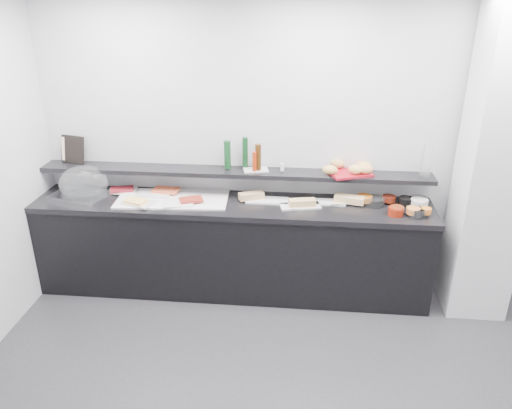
# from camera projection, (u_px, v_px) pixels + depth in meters

# --- Properties ---
(back_wall) EXTENTS (5.00, 0.02, 2.70)m
(back_wall) POSITION_uv_depth(u_px,v_px,m) (311.00, 147.00, 4.54)
(back_wall) COLOR silver
(back_wall) RESTS_ON ground
(column) EXTENTS (0.50, 0.50, 2.70)m
(column) POSITION_uv_depth(u_px,v_px,m) (495.00, 165.00, 4.08)
(column) COLOR silver
(column) RESTS_ON ground
(buffet_cabinet) EXTENTS (3.60, 0.60, 0.85)m
(buffet_cabinet) POSITION_uv_depth(u_px,v_px,m) (232.00, 249.00, 4.70)
(buffet_cabinet) COLOR black
(buffet_cabinet) RESTS_ON ground
(counter_top) EXTENTS (3.62, 0.62, 0.05)m
(counter_top) POSITION_uv_depth(u_px,v_px,m) (231.00, 205.00, 4.52)
(counter_top) COLOR black
(counter_top) RESTS_ON buffet_cabinet
(wall_shelf) EXTENTS (3.60, 0.25, 0.04)m
(wall_shelf) POSITION_uv_depth(u_px,v_px,m) (234.00, 172.00, 4.58)
(wall_shelf) COLOR black
(wall_shelf) RESTS_ON back_wall
(cloche_base) EXTENTS (0.59, 0.47, 0.04)m
(cloche_base) POSITION_uv_depth(u_px,v_px,m) (82.00, 196.00, 4.61)
(cloche_base) COLOR silver
(cloche_base) RESTS_ON counter_top
(cloche_dome) EXTENTS (0.52, 0.43, 0.34)m
(cloche_dome) POSITION_uv_depth(u_px,v_px,m) (84.00, 183.00, 4.61)
(cloche_dome) COLOR white
(cloche_dome) RESTS_ON cloche_base
(linen_runner) EXTENTS (1.03, 0.54, 0.01)m
(linen_runner) POSITION_uv_depth(u_px,v_px,m) (173.00, 199.00, 4.57)
(linen_runner) COLOR silver
(linen_runner) RESTS_ON counter_top
(platter_meat_a) EXTENTS (0.28, 0.21, 0.01)m
(platter_meat_a) POSITION_uv_depth(u_px,v_px,m) (123.00, 191.00, 4.72)
(platter_meat_a) COLOR white
(platter_meat_a) RESTS_ON linen_runner
(food_meat_a) EXTENTS (0.24, 0.19, 0.02)m
(food_meat_a) POSITION_uv_depth(u_px,v_px,m) (122.00, 189.00, 4.70)
(food_meat_a) COLOR maroon
(food_meat_a) RESTS_ON platter_meat_a
(platter_salmon) EXTENTS (0.31, 0.21, 0.01)m
(platter_salmon) POSITION_uv_depth(u_px,v_px,m) (155.00, 194.00, 4.64)
(platter_salmon) COLOR white
(platter_salmon) RESTS_ON linen_runner
(food_salmon) EXTENTS (0.25, 0.18, 0.02)m
(food_salmon) POSITION_uv_depth(u_px,v_px,m) (166.00, 190.00, 4.68)
(food_salmon) COLOR #EC5A30
(food_salmon) RESTS_ON platter_salmon
(platter_cheese) EXTENTS (0.32, 0.27, 0.01)m
(platter_cheese) POSITION_uv_depth(u_px,v_px,m) (139.00, 203.00, 4.45)
(platter_cheese) COLOR silver
(platter_cheese) RESTS_ON linen_runner
(food_cheese) EXTENTS (0.22, 0.18, 0.02)m
(food_cheese) POSITION_uv_depth(u_px,v_px,m) (136.00, 201.00, 4.44)
(food_cheese) COLOR #FDCA62
(food_cheese) RESTS_ON platter_cheese
(platter_meat_b) EXTENTS (0.30, 0.24, 0.01)m
(platter_meat_b) POSITION_uv_depth(u_px,v_px,m) (178.00, 203.00, 4.43)
(platter_meat_b) COLOR white
(platter_meat_b) RESTS_ON linen_runner
(food_meat_b) EXTENTS (0.23, 0.19, 0.02)m
(food_meat_b) POSITION_uv_depth(u_px,v_px,m) (191.00, 200.00, 4.47)
(food_meat_b) COLOR maroon
(food_meat_b) RESTS_ON platter_meat_b
(sandwich_plate_left) EXTENTS (0.38, 0.17, 0.01)m
(sandwich_plate_left) POSITION_uv_depth(u_px,v_px,m) (267.00, 200.00, 4.54)
(sandwich_plate_left) COLOR white
(sandwich_plate_left) RESTS_ON counter_top
(sandwich_food_left) EXTENTS (0.24, 0.17, 0.06)m
(sandwich_food_left) POSITION_uv_depth(u_px,v_px,m) (251.00, 196.00, 4.54)
(sandwich_food_left) COLOR tan
(sandwich_food_left) RESTS_ON sandwich_plate_left
(tongs_left) EXTENTS (0.16, 0.02, 0.01)m
(tongs_left) POSITION_uv_depth(u_px,v_px,m) (262.00, 202.00, 4.48)
(tongs_left) COLOR #A9ABB0
(tongs_left) RESTS_ON sandwich_plate_left
(sandwich_plate_mid) EXTENTS (0.38, 0.23, 0.01)m
(sandwich_plate_mid) POSITION_uv_depth(u_px,v_px,m) (300.00, 206.00, 4.42)
(sandwich_plate_mid) COLOR silver
(sandwich_plate_mid) RESTS_ON counter_top
(sandwich_food_mid) EXTENTS (0.24, 0.14, 0.06)m
(sandwich_food_mid) POSITION_uv_depth(u_px,v_px,m) (302.00, 203.00, 4.39)
(sandwich_food_mid) COLOR tan
(sandwich_food_mid) RESTS_ON sandwich_plate_mid
(tongs_mid) EXTENTS (0.14, 0.09, 0.01)m
(tongs_mid) POSITION_uv_depth(u_px,v_px,m) (298.00, 208.00, 4.36)
(tongs_mid) COLOR silver
(tongs_mid) RESTS_ON sandwich_plate_mid
(sandwich_plate_right) EXTENTS (0.33, 0.14, 0.01)m
(sandwich_plate_right) POSITION_uv_depth(u_px,v_px,m) (327.00, 202.00, 4.50)
(sandwich_plate_right) COLOR white
(sandwich_plate_right) RESTS_ON counter_top
(sandwich_food_right) EXTENTS (0.28, 0.16, 0.06)m
(sandwich_food_right) POSITION_uv_depth(u_px,v_px,m) (349.00, 199.00, 4.46)
(sandwich_food_right) COLOR tan
(sandwich_food_right) RESTS_ON sandwich_plate_right
(tongs_right) EXTENTS (0.16, 0.03, 0.01)m
(tongs_right) POSITION_uv_depth(u_px,v_px,m) (339.00, 204.00, 4.42)
(tongs_right) COLOR #A9ABB0
(tongs_right) RESTS_ON sandwich_plate_right
(bowl_glass_fruit) EXTENTS (0.24, 0.24, 0.07)m
(bowl_glass_fruit) POSITION_uv_depth(u_px,v_px,m) (374.00, 201.00, 4.45)
(bowl_glass_fruit) COLOR silver
(bowl_glass_fruit) RESTS_ON counter_top
(fill_glass_fruit) EXTENTS (0.17, 0.17, 0.05)m
(fill_glass_fruit) POSITION_uv_depth(u_px,v_px,m) (364.00, 198.00, 4.48)
(fill_glass_fruit) COLOR orange
(fill_glass_fruit) RESTS_ON bowl_glass_fruit
(bowl_black_jam) EXTENTS (0.13, 0.13, 0.07)m
(bowl_black_jam) POSITION_uv_depth(u_px,v_px,m) (406.00, 201.00, 4.45)
(bowl_black_jam) COLOR black
(bowl_black_jam) RESTS_ON counter_top
(fill_black_jam) EXTENTS (0.12, 0.12, 0.05)m
(fill_black_jam) POSITION_uv_depth(u_px,v_px,m) (389.00, 198.00, 4.47)
(fill_black_jam) COLOR #52170B
(fill_black_jam) RESTS_ON bowl_black_jam
(bowl_glass_cream) EXTENTS (0.20, 0.20, 0.07)m
(bowl_glass_cream) POSITION_uv_depth(u_px,v_px,m) (418.00, 201.00, 4.46)
(bowl_glass_cream) COLOR white
(bowl_glass_cream) RESTS_ON counter_top
(fill_glass_cream) EXTENTS (0.17, 0.17, 0.05)m
(fill_glass_cream) POSITION_uv_depth(u_px,v_px,m) (419.00, 202.00, 4.40)
(fill_glass_cream) COLOR silver
(fill_glass_cream) RESTS_ON bowl_glass_cream
(bowl_red_jam) EXTENTS (0.14, 0.14, 0.07)m
(bowl_red_jam) POSITION_uv_depth(u_px,v_px,m) (396.00, 211.00, 4.25)
(bowl_red_jam) COLOR maroon
(bowl_red_jam) RESTS_ON counter_top
(fill_red_jam) EXTENTS (0.13, 0.13, 0.05)m
(fill_red_jam) POSITION_uv_depth(u_px,v_px,m) (397.00, 209.00, 4.25)
(fill_red_jam) COLOR #62230E
(fill_red_jam) RESTS_ON bowl_red_jam
(bowl_glass_salmon) EXTENTS (0.17, 0.17, 0.07)m
(bowl_glass_salmon) POSITION_uv_depth(u_px,v_px,m) (418.00, 212.00, 4.23)
(bowl_glass_salmon) COLOR silver
(bowl_glass_salmon) RESTS_ON counter_top
(fill_glass_salmon) EXTENTS (0.14, 0.14, 0.05)m
(fill_glass_salmon) POSITION_uv_depth(u_px,v_px,m) (413.00, 211.00, 4.23)
(fill_glass_salmon) COLOR #CD7532
(fill_glass_salmon) RESTS_ON bowl_glass_salmon
(bowl_black_fruit) EXTENTS (0.12, 0.12, 0.07)m
(bowl_black_fruit) POSITION_uv_depth(u_px,v_px,m) (417.00, 213.00, 4.22)
(bowl_black_fruit) COLOR black
(bowl_black_fruit) RESTS_ON counter_top
(fill_black_fruit) EXTENTS (0.11, 0.11, 0.05)m
(fill_black_fruit) POSITION_uv_depth(u_px,v_px,m) (426.00, 211.00, 4.23)
(fill_black_fruit) COLOR orange
(fill_black_fruit) RESTS_ON bowl_black_fruit
(framed_print) EXTENTS (0.26, 0.14, 0.26)m
(framed_print) POSITION_uv_depth(u_px,v_px,m) (73.00, 149.00, 4.72)
(framed_print) COLOR black
(framed_print) RESTS_ON wall_shelf
(print_art) EXTENTS (0.17, 0.05, 0.22)m
(print_art) POSITION_uv_depth(u_px,v_px,m) (70.00, 149.00, 4.74)
(print_art) COLOR beige
(print_art) RESTS_ON framed_print
(condiment_tray) EXTENTS (0.25, 0.18, 0.01)m
(condiment_tray) POSITION_uv_depth(u_px,v_px,m) (256.00, 170.00, 4.56)
(condiment_tray) COLOR silver
(condiment_tray) RESTS_ON wall_shelf
(bottle_green_a) EXTENTS (0.07, 0.07, 0.26)m
(bottle_green_a) POSITION_uv_depth(u_px,v_px,m) (227.00, 155.00, 4.53)
(bottle_green_a) COLOR #103E1B
(bottle_green_a) RESTS_ON condiment_tray
(bottle_brown) EXTENTS (0.07, 0.07, 0.24)m
(bottle_brown) POSITION_uv_depth(u_px,v_px,m) (258.00, 157.00, 4.49)
(bottle_brown) COLOR #3C230B
(bottle_brown) RESTS_ON condiment_tray
(bottle_green_b) EXTENTS (0.06, 0.06, 0.28)m
(bottle_green_b) POSITION_uv_depth(u_px,v_px,m) (245.00, 152.00, 4.56)
(bottle_green_b) COLOR #0F3819
(bottle_green_b) RESTS_ON condiment_tray
(bottle_hot) EXTENTS (0.04, 0.04, 0.18)m
(bottle_hot) POSITION_uv_depth(u_px,v_px,m) (254.00, 161.00, 4.48)
(bottle_hot) COLOR #A3290B
(bottle_hot) RESTS_ON condiment_tray
(shaker_salt) EXTENTS (0.04, 0.04, 0.07)m
(shaker_salt) POSITION_uv_depth(u_px,v_px,m) (255.00, 165.00, 4.55)
(shaker_salt) COLOR white
(shaker_salt) RESTS_ON condiment_tray
(shaker_pepper) EXTENTS (0.04, 0.04, 0.07)m
(shaker_pepper) POSITION_uv_depth(u_px,v_px,m) (282.00, 167.00, 4.50)
(shaker_pepper) COLOR silver
(shaker_pepper) RESTS_ON condiment_tray
(bread_tray) EXTENTS (0.43, 0.37, 0.02)m
(bread_tray) POSITION_uv_depth(u_px,v_px,m) (350.00, 173.00, 4.46)
(bread_tray) COLOR maroon
(bread_tray) RESTS_ON wall_shelf
(bread_roll_nw) EXTENTS (0.16, 0.13, 0.08)m
(bread_roll_nw) POSITION_uv_depth(u_px,v_px,m) (338.00, 164.00, 4.55)
(bread_roll_nw) COLOR #BC8848
(bread_roll_nw) RESTS_ON bread_tray
(bread_roll_n) EXTENTS (0.14, 0.09, 0.08)m
(bread_roll_n) POSITION_uv_depth(u_px,v_px,m) (365.00, 166.00, 4.48)
(bread_roll_n) COLOR gold
(bread_roll_n) RESTS_ON bread_tray
(bread_roll_ne) EXTENTS (0.14, 0.09, 0.08)m
(bread_roll_ne) POSITION_uv_depth(u_px,v_px,m) (363.00, 165.00, 4.51)
(bread_roll_ne) COLOR #BB7C47
(bread_roll_ne) RESTS_ON bread_tray
(bread_roll_sw) EXTENTS (0.15, 0.10, 0.08)m
(bread_roll_sw) POSITION_uv_depth(u_px,v_px,m) (330.00, 170.00, 4.39)
(bread_roll_sw) COLOR tan
(bread_roll_sw) RESTS_ON bread_tray
(bread_roll_s) EXTENTS (0.15, 0.12, 0.08)m
(bread_roll_s) POSITION_uv_depth(u_px,v_px,m) (355.00, 170.00, 4.40)
(bread_roll_s) COLOR gold
(bread_roll_s) RESTS_ON bread_tray
(bread_roll_se) EXTENTS (0.14, 0.09, 0.08)m
(bread_roll_se) POSITION_uv_depth(u_px,v_px,m) (365.00, 169.00, 4.40)
(bread_roll_se) COLOR tan
(bread_roll_se) RESTS_ON bread_tray
(bread_roll_midw) EXTENTS (0.14, 0.09, 0.08)m
(bread_roll_midw) POSITION_uv_depth(u_px,v_px,m) (357.00, 169.00, 4.42)
(bread_roll_midw) COLOR tan
(bread_roll_midw) RESTS_ON bread_tray
(carafe) EXTENTS (0.12, 0.12, 0.30)m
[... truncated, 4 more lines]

